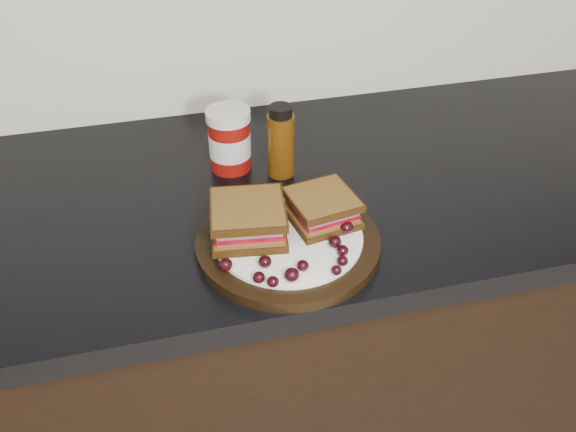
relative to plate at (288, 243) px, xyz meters
name	(u,v)px	position (x,y,z in m)	size (l,w,h in m)	color
base_cabinets	(267,367)	(-0.01, 0.16, -0.48)	(3.96, 0.58, 0.86)	black
countertop	(262,199)	(-0.01, 0.16, -0.03)	(3.98, 0.60, 0.04)	black
plate	(288,243)	(0.00, 0.00, 0.00)	(0.28, 0.28, 0.02)	black
sandwich_left	(248,220)	(-0.06, 0.02, 0.04)	(0.11, 0.11, 0.05)	brown
sandwich_right	(322,208)	(0.06, 0.02, 0.04)	(0.10, 0.10, 0.04)	brown
grape_0	(225,265)	(-0.10, -0.05, 0.02)	(0.02, 0.02, 0.02)	black
grape_1	(265,262)	(-0.05, -0.06, 0.02)	(0.02, 0.02, 0.02)	black
grape_2	(259,277)	(-0.06, -0.09, 0.02)	(0.02, 0.02, 0.02)	black
grape_3	(273,282)	(-0.05, -0.10, 0.02)	(0.02, 0.02, 0.02)	black
grape_4	(292,275)	(-0.02, -0.10, 0.02)	(0.02, 0.02, 0.02)	black
grape_5	(303,266)	(0.00, -0.08, 0.02)	(0.02, 0.02, 0.02)	black
grape_6	(336,270)	(0.04, -0.10, 0.02)	(0.02, 0.02, 0.01)	black
grape_7	(342,261)	(0.06, -0.08, 0.02)	(0.02, 0.02, 0.02)	black
grape_8	(343,250)	(0.07, -0.06, 0.02)	(0.02, 0.02, 0.02)	black
grape_9	(335,242)	(0.06, -0.04, 0.02)	(0.02, 0.02, 0.02)	black
grape_10	(346,227)	(0.09, -0.02, 0.03)	(0.02, 0.02, 0.02)	black
grape_11	(336,220)	(0.08, 0.01, 0.02)	(0.02, 0.02, 0.02)	black
grape_12	(333,215)	(0.08, 0.02, 0.02)	(0.02, 0.02, 0.02)	black
grape_13	(314,205)	(0.06, 0.05, 0.02)	(0.02, 0.02, 0.02)	black
grape_14	(241,215)	(-0.06, 0.06, 0.02)	(0.01, 0.01, 0.01)	black
grape_15	(251,230)	(-0.05, 0.01, 0.02)	(0.02, 0.02, 0.02)	black
grape_16	(228,234)	(-0.09, 0.01, 0.02)	(0.02, 0.02, 0.02)	black
grape_17	(234,246)	(-0.08, -0.02, 0.02)	(0.02, 0.02, 0.02)	black
grape_18	(240,217)	(-0.06, 0.05, 0.02)	(0.02, 0.02, 0.02)	black
grape_19	(244,224)	(-0.06, 0.03, 0.02)	(0.02, 0.02, 0.02)	black
grape_20	(244,236)	(-0.07, 0.00, 0.02)	(0.02, 0.02, 0.02)	black
condiment_jar	(230,140)	(-0.04, 0.24, 0.05)	(0.08, 0.08, 0.11)	maroon
oil_bottle	(281,141)	(0.04, 0.20, 0.06)	(0.05, 0.05, 0.13)	#4F2A07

